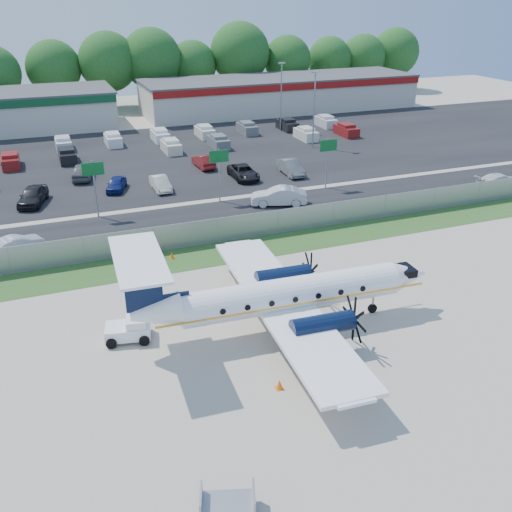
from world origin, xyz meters
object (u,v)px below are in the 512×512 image
object	(u,v)px
aircraft	(285,295)
pushback_tug	(130,329)
baggage_cart_near	(326,364)
baggage_cart_far	(228,503)

from	to	relation	value
aircraft	pushback_tug	world-z (taller)	aircraft
baggage_cart_near	baggage_cart_far	distance (m)	9.82
pushback_tug	baggage_cart_far	distance (m)	13.20
pushback_tug	baggage_cart_far	xyz separation A→B (m)	(1.31, -13.13, -0.13)
aircraft	pushback_tug	bearing A→B (deg)	166.10
baggage_cart_near	baggage_cart_far	bearing A→B (deg)	-139.28
aircraft	baggage_cart_far	size ratio (longest dim) A/B	7.82
aircraft	baggage_cart_far	distance (m)	13.27
aircraft	baggage_cart_near	size ratio (longest dim) A/B	7.67
pushback_tug	baggage_cart_near	bearing A→B (deg)	-37.53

